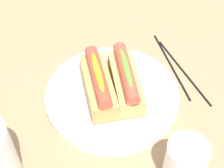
{
  "coord_description": "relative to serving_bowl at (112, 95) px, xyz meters",
  "views": [
    {
      "loc": [
        -0.36,
        0.21,
        0.53
      ],
      "look_at": [
        0.02,
        -0.02,
        0.05
      ],
      "focal_mm": 53.11,
      "sensor_mm": 36.0,
      "label": 1
    }
  ],
  "objects": [
    {
      "name": "ground_plane",
      "position": [
        -0.02,
        0.02,
        -0.02
      ],
      "size": [
        2.4,
        2.4,
        0.0
      ],
      "primitive_type": "plane",
      "color": "#9E7A56"
    },
    {
      "name": "serving_bowl",
      "position": [
        0.0,
        0.0,
        0.0
      ],
      "size": [
        0.27,
        0.27,
        0.03
      ],
      "color": "white",
      "rests_on": "ground_plane"
    },
    {
      "name": "hotdog_front",
      "position": [
        -0.01,
        -0.03,
        0.04
      ],
      "size": [
        0.16,
        0.1,
        0.06
      ],
      "color": "tan",
      "rests_on": "serving_bowl"
    },
    {
      "name": "hotdog_back",
      "position": [
        0.01,
        0.03,
        0.04
      ],
      "size": [
        0.16,
        0.09,
        0.06
      ],
      "color": "tan",
      "rests_on": "serving_bowl"
    },
    {
      "name": "water_glass",
      "position": [
        -0.21,
        -0.02,
        0.03
      ],
      "size": [
        0.07,
        0.07,
        0.09
      ],
      "color": "white",
      "rests_on": "ground_plane"
    },
    {
      "name": "chopstick_near",
      "position": [
        0.02,
        -0.17,
        -0.01
      ],
      "size": [
        0.21,
        0.07,
        0.01
      ],
      "primitive_type": "cylinder",
      "rotation": [
        0.0,
        1.57,
        -0.28
      ],
      "color": "black",
      "rests_on": "ground_plane"
    },
    {
      "name": "chopstick_far",
      "position": [
        -0.01,
        -0.18,
        -0.01
      ],
      "size": [
        0.22,
        0.03,
        0.01
      ],
      "primitive_type": "cylinder",
      "rotation": [
        0.0,
        1.57,
        -0.13
      ],
      "color": "black",
      "rests_on": "ground_plane"
    }
  ]
}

